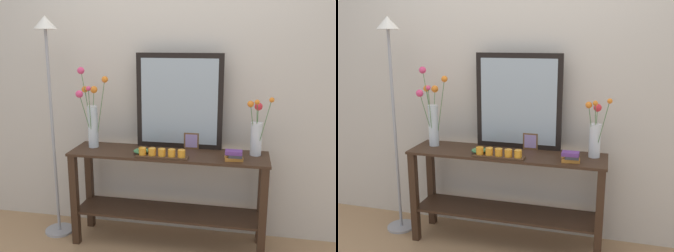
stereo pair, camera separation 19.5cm
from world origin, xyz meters
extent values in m
cube|color=#A87F56|center=(0.00, 0.00, -0.01)|extent=(7.00, 6.00, 0.02)
cube|color=beige|center=(0.00, 0.31, 1.35)|extent=(6.40, 0.08, 2.70)
cube|color=#382316|center=(0.00, 0.00, 0.76)|extent=(1.53, 0.38, 0.02)
cube|color=#382316|center=(0.00, 0.00, 0.27)|extent=(1.47, 0.34, 0.02)
cube|color=#382316|center=(-0.73, -0.15, 0.37)|extent=(0.06, 0.06, 0.75)
cube|color=#382316|center=(0.73, -0.15, 0.37)|extent=(0.06, 0.06, 0.75)
cube|color=#382316|center=(-0.73, 0.15, 0.37)|extent=(0.06, 0.06, 0.75)
cube|color=#382316|center=(0.73, 0.15, 0.37)|extent=(0.06, 0.06, 0.75)
cube|color=black|center=(0.06, 0.16, 1.14)|extent=(0.69, 0.03, 0.75)
cube|color=#9EADB7|center=(0.06, 0.14, 1.14)|extent=(0.61, 0.00, 0.67)
cylinder|color=silver|center=(-0.62, 0.04, 0.94)|extent=(0.08, 0.08, 0.34)
cylinder|color=#4C753D|center=(-0.67, 0.07, 1.08)|extent=(0.13, 0.08, 0.59)
sphere|color=#EA4275|center=(-0.74, 0.11, 1.38)|extent=(0.06, 0.06, 0.06)
cylinder|color=#4C753D|center=(-0.55, 0.02, 1.06)|extent=(0.12, 0.07, 0.54)
sphere|color=orange|center=(-0.49, -0.01, 1.32)|extent=(0.05, 0.05, 0.05)
cylinder|color=#4C753D|center=(-0.63, 0.07, 1.01)|extent=(0.02, 0.04, 0.44)
sphere|color=orange|center=(-0.62, 0.09, 1.23)|extent=(0.06, 0.06, 0.06)
cylinder|color=#4C753D|center=(-0.62, -0.02, 1.02)|extent=(0.03, 0.09, 0.47)
sphere|color=#EA4275|center=(-0.60, -0.06, 1.26)|extent=(0.04, 0.04, 0.04)
cylinder|color=#4C753D|center=(-0.67, 0.08, 1.01)|extent=(0.09, 0.09, 0.44)
sphere|color=orange|center=(-0.72, 0.13, 1.22)|extent=(0.05, 0.05, 0.05)
cylinder|color=#4C753D|center=(-0.65, -0.01, 1.00)|extent=(0.07, 0.09, 0.43)
sphere|color=#EA4275|center=(-0.69, -0.05, 1.21)|extent=(0.06, 0.06, 0.06)
cylinder|color=silver|center=(0.66, 0.07, 0.89)|extent=(0.08, 0.08, 0.25)
cylinder|color=#4C753D|center=(0.63, 0.05, 0.98)|extent=(0.06, 0.04, 0.38)
sphere|color=orange|center=(0.61, 0.03, 1.16)|extent=(0.05, 0.05, 0.05)
cylinder|color=#4C753D|center=(0.66, 0.09, 0.96)|extent=(0.01, 0.05, 0.35)
sphere|color=red|center=(0.67, 0.11, 1.13)|extent=(0.06, 0.06, 0.06)
cylinder|color=#4C753D|center=(0.66, 0.05, 0.98)|extent=(0.02, 0.08, 0.40)
sphere|color=orange|center=(0.65, 0.02, 1.18)|extent=(0.04, 0.04, 0.04)
cylinder|color=#4C753D|center=(0.71, 0.02, 1.00)|extent=(0.09, 0.09, 0.42)
sphere|color=orange|center=(0.75, -0.02, 1.21)|extent=(0.04, 0.04, 0.04)
cube|color=#472D1C|center=(-0.02, -0.13, 0.77)|extent=(0.39, 0.09, 0.01)
cylinder|color=orange|center=(-0.17, -0.13, 0.81)|extent=(0.06, 0.06, 0.05)
cylinder|color=orange|center=(-0.10, -0.13, 0.81)|extent=(0.06, 0.06, 0.05)
cylinder|color=orange|center=(-0.02, -0.13, 0.81)|extent=(0.06, 0.06, 0.05)
cylinder|color=orange|center=(0.05, -0.13, 0.81)|extent=(0.06, 0.06, 0.05)
cylinder|color=orange|center=(0.13, -0.13, 0.81)|extent=(0.06, 0.06, 0.05)
cube|color=brown|center=(0.16, 0.15, 0.83)|extent=(0.12, 0.01, 0.13)
cube|color=#9C82BE|center=(0.16, 0.14, 0.83)|extent=(0.10, 0.00, 0.11)
cylinder|color=#38703D|center=(-0.19, -0.08, 0.77)|extent=(0.05, 0.05, 0.01)
ellipsoid|color=#38703D|center=(-0.19, -0.08, 0.79)|extent=(0.12, 0.12, 0.04)
cube|color=orange|center=(0.51, -0.09, 0.78)|extent=(0.14, 0.08, 0.03)
cube|color=#424247|center=(0.51, -0.09, 0.80)|extent=(0.10, 0.08, 0.02)
cube|color=#663884|center=(0.50, -0.10, 0.83)|extent=(0.12, 0.08, 0.03)
cylinder|color=#9E9EA3|center=(-0.96, -0.01, 0.01)|extent=(0.24, 0.24, 0.02)
cylinder|color=#9E9EA3|center=(-0.96, -0.01, 0.86)|extent=(0.02, 0.02, 1.68)
cone|color=beige|center=(-0.96, -0.01, 1.75)|extent=(0.18, 0.18, 0.10)
camera|label=1|loc=(0.55, -2.73, 1.63)|focal=40.30mm
camera|label=2|loc=(0.74, -2.69, 1.63)|focal=40.30mm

